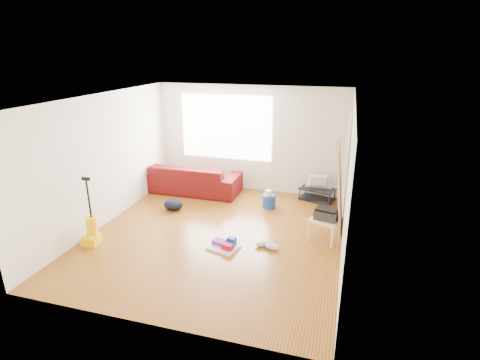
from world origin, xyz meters
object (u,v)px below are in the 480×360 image
(backpack, at_px, (174,210))
(vacuum, at_px, (91,232))
(side_table, at_px, (326,222))
(bucket, at_px, (269,207))
(sofa, at_px, (192,191))
(tv_stand, at_px, (317,194))
(cleaning_tray, at_px, (225,245))

(backpack, height_order, vacuum, vacuum)
(backpack, relative_size, vacuum, 0.34)
(side_table, bearing_deg, bucket, 138.18)
(vacuum, bearing_deg, backpack, 60.62)
(sofa, height_order, bucket, sofa)
(sofa, relative_size, backpack, 5.54)
(tv_stand, xyz_separation_m, vacuum, (-3.65, -3.13, 0.07))
(bucket, relative_size, cleaning_tray, 0.50)
(side_table, distance_m, backpack, 3.26)
(sofa, xyz_separation_m, bucket, (2.00, -0.43, 0.00))
(sofa, bearing_deg, bucket, 167.80)
(sofa, distance_m, backpack, 1.13)
(sofa, bearing_deg, tv_stand, -174.81)
(side_table, bearing_deg, cleaning_tray, -153.71)
(tv_stand, xyz_separation_m, bucket, (-0.97, -0.70, -0.15))
(side_table, bearing_deg, vacuum, -161.90)
(tv_stand, bearing_deg, bucket, -128.47)
(sofa, distance_m, side_table, 3.64)
(bucket, relative_size, backpack, 0.68)
(sofa, height_order, side_table, side_table)
(sofa, distance_m, tv_stand, 2.99)
(sofa, bearing_deg, backpack, 92.88)
(backpack, distance_m, vacuum, 1.90)
(tv_stand, relative_size, cleaning_tray, 1.48)
(cleaning_tray, bearing_deg, sofa, 124.40)
(sofa, xyz_separation_m, vacuum, (-0.68, -2.86, 0.23))
(side_table, relative_size, vacuum, 0.52)
(backpack, bearing_deg, cleaning_tray, -34.74)
(sofa, relative_size, bucket, 8.12)
(bucket, bearing_deg, side_table, -41.82)
(sofa, height_order, tv_stand, sofa)
(sofa, xyz_separation_m, tv_stand, (2.97, 0.27, 0.15))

